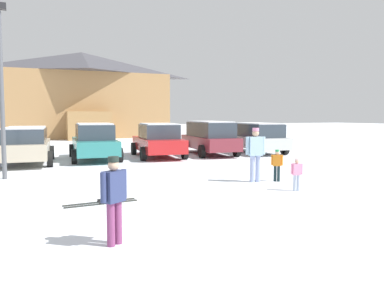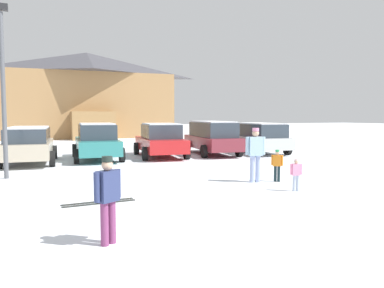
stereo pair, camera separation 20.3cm
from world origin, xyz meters
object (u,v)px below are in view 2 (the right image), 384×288
parked_beige_suv (29,143)px  skier_child_in_orange_jacket (277,164)px  skier_child_in_pink_snowsuit (296,173)px  ski_lodge (87,95)px  skier_teen_in_navy_coat (108,195)px  parked_teal_hatchback (97,141)px  pair_of_skis (99,202)px  parked_silver_wagon (259,137)px  skier_adult_in_blue_parka (255,152)px  parked_maroon_van (212,137)px  lamp_post (3,82)px  parked_red_sedan (160,140)px

parked_beige_suv → skier_child_in_orange_jacket: size_ratio=4.76×
parked_beige_suv → skier_child_in_pink_snowsuit: bearing=-54.4°
ski_lodge → parked_beige_suv: size_ratio=3.39×
ski_lodge → skier_teen_in_navy_coat: size_ratio=11.37×
ski_lodge → parked_teal_hatchback: size_ratio=3.30×
pair_of_skis → parked_silver_wagon: bearing=40.6°
skier_teen_in_navy_coat → skier_child_in_pink_snowsuit: bearing=22.2°
skier_adult_in_blue_parka → skier_child_in_orange_jacket: size_ratio=1.69×
parked_teal_hatchback → skier_adult_in_blue_parka: parked_teal_hatchback is taller
skier_child_in_orange_jacket → skier_teen_in_navy_coat: bearing=-148.1°
ski_lodge → skier_teen_in_navy_coat: bearing=-97.1°
parked_maroon_van → lamp_post: bearing=-156.4°
parked_maroon_van → pair_of_skis: (-7.30, -8.85, -0.92)m
skier_child_in_pink_snowsuit → skier_child_in_orange_jacket: skier_child_in_orange_jacket is taller
parked_teal_hatchback → parked_silver_wagon: 8.67m
skier_adult_in_blue_parka → parked_beige_suv: bearing=129.8°
parked_beige_suv → parked_teal_hatchback: 2.92m
parked_teal_hatchback → pair_of_skis: parked_teal_hatchback is taller
parked_silver_wagon → skier_child_in_pink_snowsuit: 10.50m
parked_silver_wagon → skier_adult_in_blue_parka: size_ratio=2.84×
parked_silver_wagon → skier_child_in_orange_jacket: 9.03m
skier_child_in_orange_jacket → pair_of_skis: (-5.54, -0.74, -0.54)m
parked_teal_hatchback → parked_maroon_van: bearing=-1.1°
parked_red_sedan → skier_adult_in_blue_parka: 7.88m
skier_teen_in_navy_coat → skier_child_in_pink_snowsuit: skier_teen_in_navy_coat is taller
parked_red_sedan → skier_adult_in_blue_parka: (0.44, -7.87, 0.10)m
pair_of_skis → parked_maroon_van: bearing=50.5°
skier_adult_in_blue_parka → pair_of_skis: skier_adult_in_blue_parka is taller
skier_child_in_pink_snowsuit → skier_adult_in_blue_parka: (-0.26, 1.61, 0.44)m
pair_of_skis → skier_child_in_pink_snowsuit: bearing=-7.8°
ski_lodge → parked_maroon_van: (3.73, -19.50, -3.13)m
pair_of_skis → parked_teal_hatchback: bearing=81.4°
parked_maroon_van → skier_teen_in_navy_coat: size_ratio=3.47×
skier_child_in_orange_jacket → lamp_post: lamp_post is taller
ski_lodge → lamp_post: 24.38m
parked_red_sedan → parked_maroon_van: (2.88, 0.07, 0.10)m
skier_adult_in_blue_parka → parked_teal_hatchback: bearing=113.5°
ski_lodge → parked_silver_wagon: 21.03m
skier_child_in_pink_snowsuit → ski_lodge: bearing=93.1°
parked_teal_hatchback → skier_child_in_orange_jacket: bearing=-63.0°
parked_beige_suv → parked_silver_wagon: bearing=-0.1°
parked_beige_suv → pair_of_skis: 8.77m
skier_teen_in_navy_coat → parked_maroon_van: bearing=57.1°
parked_beige_suv → lamp_post: lamp_post is taller
skier_child_in_pink_snowsuit → pair_of_skis: bearing=172.2°
parked_red_sedan → parked_silver_wagon: 5.60m
parked_teal_hatchback → skier_teen_in_navy_coat: bearing=-98.1°
skier_teen_in_navy_coat → lamp_post: lamp_post is taller
skier_child_in_orange_jacket → pair_of_skis: bearing=-172.4°
parked_beige_suv → lamp_post: size_ratio=0.85×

